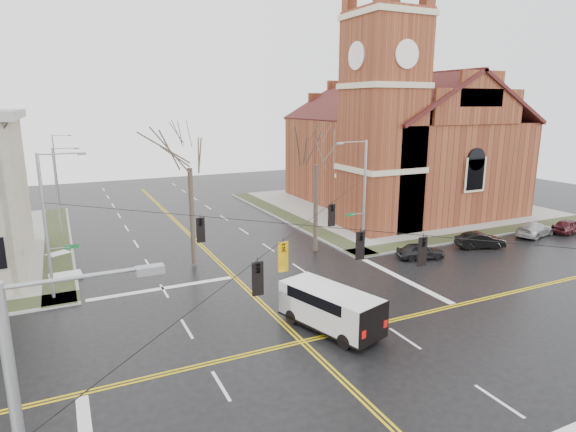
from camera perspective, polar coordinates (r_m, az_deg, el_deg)
name	(u,v)px	position (r m, az deg, el deg)	size (l,w,h in m)	color
ground	(302,342)	(25.58, 1.68, -14.66)	(120.00, 120.00, 0.00)	black
sidewalks	(302,340)	(25.54, 1.68, -14.51)	(80.00, 80.00, 0.17)	gray
road_markings	(302,342)	(25.58, 1.68, -14.65)	(100.00, 100.00, 0.01)	gold
church	(396,135)	(57.11, 12.67, 9.36)	(24.28, 27.48, 27.50)	#622A19
signal_pole_ne	(363,193)	(38.97, 8.82, 2.69)	(2.75, 0.22, 9.00)	gray
signal_pole_nw	(48,223)	(32.35, -26.53, -0.71)	(2.75, 0.22, 9.00)	gray
span_wires	(303,225)	(23.33, 1.78, -1.08)	(23.02, 23.02, 0.03)	black
traffic_signals	(309,243)	(22.96, 2.53, -3.26)	(8.21, 8.26, 1.30)	black
streetlight_north_a	(58,188)	(48.65, -25.58, 3.06)	(2.30, 0.20, 8.00)	gray
streetlight_north_b	(56,163)	(68.48, -25.75, 5.63)	(2.30, 0.20, 8.00)	gray
cargo_van	(327,305)	(26.49, 4.64, -10.47)	(3.93, 6.33, 2.26)	white
parked_car_a	(420,251)	(39.32, 15.43, -4.01)	(1.50, 3.73, 1.27)	black
parked_car_b	(480,240)	(43.80, 21.82, -2.70)	(1.41, 4.03, 1.33)	black
parked_car_c	(535,229)	(49.78, 27.18, -1.40)	(1.85, 4.55, 1.32)	#B0B0B3
parked_car_d	(569,226)	(52.57, 30.35, -1.03)	(1.58, 3.93, 1.34)	#411218
tree_nw_near	(189,161)	(35.59, -11.61, 6.35)	(4.00, 4.00, 10.87)	#342A21
tree_ne	(316,159)	(38.24, 3.37, 6.80)	(4.00, 4.00, 10.62)	#342A21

